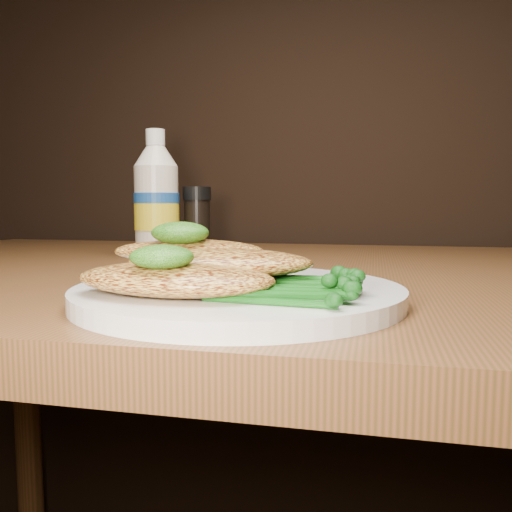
# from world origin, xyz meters

# --- Properties ---
(wall_back) EXTENTS (3.00, 0.01, 2.50)m
(wall_back) POSITION_xyz_m (0.00, 1.50, 1.25)
(wall_back) COLOR black
(wall_back) RESTS_ON ground
(plate) EXTENTS (0.28, 0.28, 0.01)m
(plate) POSITION_xyz_m (0.12, 0.80, 0.76)
(plate) COLOR white
(plate) RESTS_ON dining_table
(chicken_front) EXTENTS (0.16, 0.09, 0.02)m
(chicken_front) POSITION_xyz_m (0.08, 0.74, 0.78)
(chicken_front) COLOR gold
(chicken_front) RESTS_ON plate
(chicken_mid) EXTENTS (0.16, 0.09, 0.02)m
(chicken_mid) POSITION_xyz_m (0.11, 0.78, 0.79)
(chicken_mid) COLOR gold
(chicken_mid) RESTS_ON plate
(chicken_back) EXTENTS (0.14, 0.09, 0.02)m
(chicken_back) POSITION_xyz_m (0.07, 0.81, 0.79)
(chicken_back) COLOR gold
(chicken_back) RESTS_ON plate
(pesto_front) EXTENTS (0.05, 0.04, 0.02)m
(pesto_front) POSITION_xyz_m (0.08, 0.72, 0.79)
(pesto_front) COLOR black
(pesto_front) RESTS_ON chicken_front
(pesto_back) EXTENTS (0.06, 0.06, 0.02)m
(pesto_back) POSITION_xyz_m (0.07, 0.80, 0.81)
(pesto_back) COLOR black
(pesto_back) RESTS_ON chicken_back
(broccolini_bundle) EXTENTS (0.14, 0.11, 0.02)m
(broccolini_bundle) POSITION_xyz_m (0.16, 0.76, 0.77)
(broccolini_bundle) COLOR #115212
(broccolini_bundle) RESTS_ON plate
(mayo_bottle) EXTENTS (0.08, 0.08, 0.20)m
(mayo_bottle) POSITION_xyz_m (-0.10, 1.13, 0.85)
(mayo_bottle) COLOR beige
(mayo_bottle) RESTS_ON dining_table
(pepper_grinder) EXTENTS (0.05, 0.05, 0.11)m
(pepper_grinder) POSITION_xyz_m (-0.05, 1.17, 0.80)
(pepper_grinder) COLOR black
(pepper_grinder) RESTS_ON dining_table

